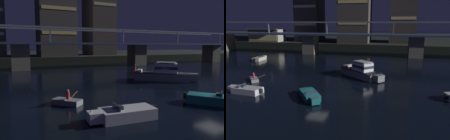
# 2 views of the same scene
# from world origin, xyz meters

# --- Properties ---
(ground_plane) EXTENTS (400.00, 400.00, 0.00)m
(ground_plane) POSITION_xyz_m (0.00, 0.00, 0.00)
(ground_plane) COLOR black
(far_riverbank) EXTENTS (240.00, 80.00, 2.20)m
(far_riverbank) POSITION_xyz_m (0.00, 84.56, 1.10)
(far_riverbank) COLOR black
(far_riverbank) RESTS_ON ground
(river_bridge) EXTENTS (95.23, 6.40, 9.38)m
(river_bridge) POSITION_xyz_m (0.00, 36.55, 4.29)
(river_bridge) COLOR #605B51
(river_bridge) RESTS_ON ground
(cabin_cruiser_near_left) EXTENTS (8.17, 7.64, 2.79)m
(cabin_cruiser_near_left) POSITION_xyz_m (3.94, 11.74, 1.05)
(cabin_cruiser_near_left) COLOR gray
(cabin_cruiser_near_left) RESTS_ON ground
(speedboat_near_center) EXTENTS (3.98, 4.70, 1.16)m
(speedboat_near_center) POSITION_xyz_m (-0.73, -0.57, 0.41)
(speedboat_near_center) COLOR #196066
(speedboat_near_center) RESTS_ON ground
(speedboat_mid_left) EXTENTS (5.23, 2.11, 1.16)m
(speedboat_mid_left) POSITION_xyz_m (-9.81, -0.59, 0.41)
(speedboat_mid_left) COLOR silver
(speedboat_mid_left) RESTS_ON ground
(channel_buoy) EXTENTS (0.90, 0.90, 1.76)m
(channel_buoy) POSITION_xyz_m (4.29, 20.48, 0.48)
(channel_buoy) COLOR red
(channel_buoy) RESTS_ON ground
(dinghy_with_paddler) EXTENTS (2.63, 2.66, 1.36)m
(dinghy_with_paddler) POSITION_xyz_m (-12.50, 5.02, 0.28)
(dinghy_with_paddler) COLOR gray
(dinghy_with_paddler) RESTS_ON ground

